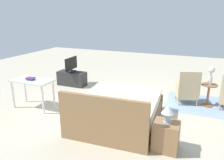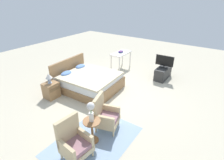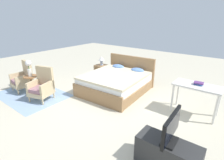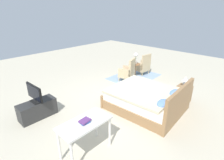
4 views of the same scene
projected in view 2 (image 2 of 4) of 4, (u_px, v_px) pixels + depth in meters
ground_plane at (112, 93)px, 6.06m from camera, size 16.00×16.00×0.00m
floor_rug at (94, 141)px, 4.11m from camera, size 2.10×1.50×0.01m
bed at (88, 81)px, 6.24m from camera, size 1.80×2.09×0.96m
armchair_by_window_left at (74, 142)px, 3.57m from camera, size 0.59×0.59×0.92m
armchair_by_window_right at (105, 116)px, 4.35m from camera, size 0.67×0.67×0.92m
side_table at (92, 128)px, 3.96m from camera, size 0.40×0.40×0.59m
flower_vase at (91, 110)px, 3.73m from camera, size 0.17×0.17×0.48m
nightstand at (51, 90)px, 5.73m from camera, size 0.44×0.41×0.53m
table_lamp at (49, 77)px, 5.51m from camera, size 0.22×0.22×0.33m
tv_stand at (163, 73)px, 7.05m from camera, size 0.96×0.40×0.47m
tv_flatscreen at (165, 61)px, 6.84m from camera, size 0.21×0.70×0.48m
vanity_desk at (121, 55)px, 7.79m from camera, size 1.04×0.52×0.75m
book_stack at (121, 52)px, 7.75m from camera, size 0.22×0.17×0.07m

